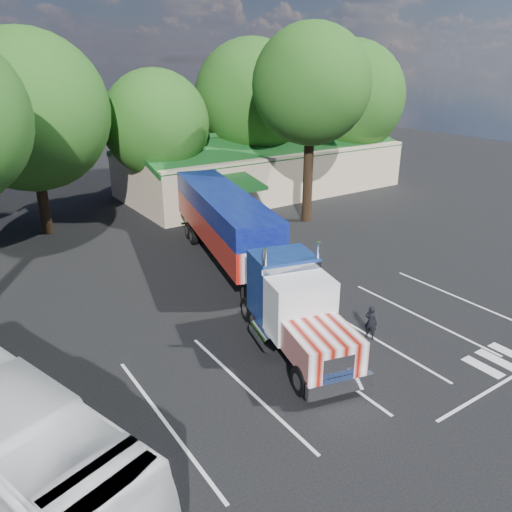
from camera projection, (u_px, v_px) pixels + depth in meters
ground at (235, 303)px, 24.31m from camera, size 120.00×120.00×0.00m
event_hall at (260, 167)px, 44.38m from camera, size 24.20×14.12×5.55m
tree_row_c at (29, 112)px, 31.24m from camera, size 10.00×10.00×13.05m
tree_row_d at (156, 124)px, 37.47m from camera, size 8.00×8.00×10.60m
tree_row_e at (252, 98)px, 41.99m from camera, size 9.60×9.60×12.90m
tree_row_f at (348, 98)px, 46.39m from camera, size 10.40×10.40×13.00m
tree_near_right at (311, 85)px, 33.38m from camera, size 8.00×8.00×13.50m
semi_truck at (238, 236)px, 26.20m from camera, size 7.47×20.58×4.31m
woman at (371, 322)px, 21.00m from camera, size 0.52×0.64×1.52m
bicycle at (241, 231)px, 33.19m from camera, size 1.25×1.63×0.82m
silver_sedan at (193, 208)px, 37.45m from camera, size 4.38×3.02×1.37m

